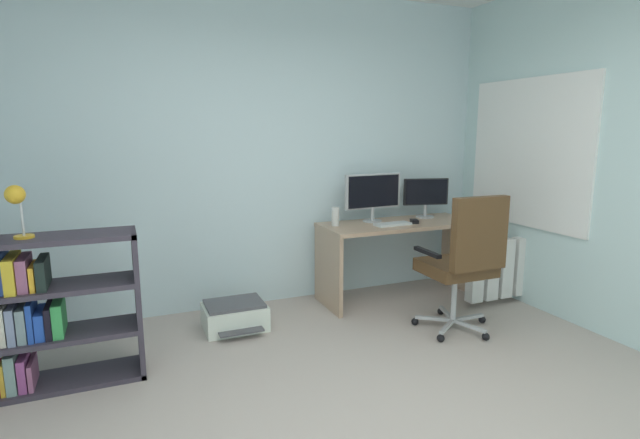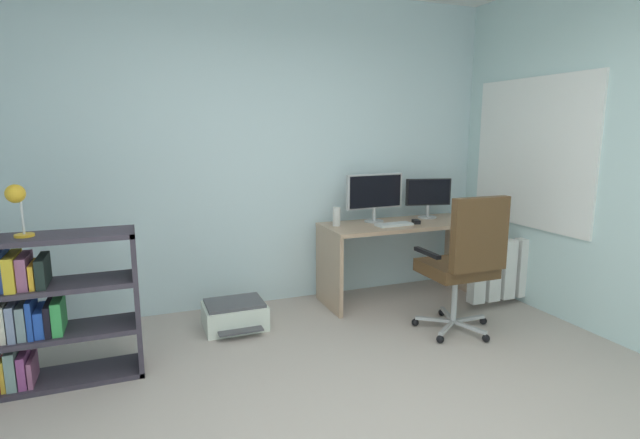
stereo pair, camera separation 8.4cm
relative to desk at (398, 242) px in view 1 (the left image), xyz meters
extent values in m
cube|color=silver|center=(-1.25, 0.43, 0.86)|extent=(4.53, 0.10, 2.80)
cube|color=white|center=(1.01, -0.51, 0.84)|extent=(0.01, 1.28, 1.23)
cube|color=white|center=(1.00, -0.51, 0.84)|extent=(0.02, 1.36, 1.31)
cube|color=tan|center=(0.00, 0.00, 0.17)|extent=(1.48, 0.58, 0.04)
cube|color=tan|center=(-0.72, 0.00, -0.19)|extent=(0.04, 0.56, 0.70)
cube|color=tan|center=(0.72, 0.00, -0.19)|extent=(0.04, 0.56, 0.70)
cylinder|color=#B2B5B7|center=(-0.22, 0.13, 0.20)|extent=(0.18, 0.18, 0.01)
cylinder|color=#B2B5B7|center=(-0.22, 0.13, 0.27)|extent=(0.03, 0.03, 0.13)
cube|color=#B7BABC|center=(-0.22, 0.13, 0.48)|extent=(0.59, 0.08, 0.32)
cube|color=black|center=(-0.21, 0.11, 0.48)|extent=(0.54, 0.04, 0.30)
cylinder|color=#B2B5B7|center=(0.38, 0.13, 0.20)|extent=(0.18, 0.18, 0.01)
cylinder|color=#B2B5B7|center=(0.38, 0.13, 0.27)|extent=(0.03, 0.03, 0.13)
cube|color=black|center=(0.38, 0.13, 0.45)|extent=(0.44, 0.14, 0.26)
cube|color=black|center=(0.37, 0.11, 0.45)|extent=(0.41, 0.10, 0.24)
cube|color=silver|center=(-0.13, -0.10, 0.20)|extent=(0.35, 0.15, 0.02)
cube|color=black|center=(0.11, -0.09, 0.21)|extent=(0.09, 0.11, 0.03)
cylinder|color=silver|center=(-0.62, 0.08, 0.28)|extent=(0.07, 0.07, 0.17)
cube|color=#B7BABC|center=(0.17, -0.82, -0.47)|extent=(0.30, 0.03, 0.02)
sphere|color=black|center=(0.32, -0.82, -0.51)|extent=(0.06, 0.06, 0.06)
cube|color=#B7BABC|center=(0.07, -0.68, -0.47)|extent=(0.13, 0.29, 0.02)
sphere|color=black|center=(0.12, -0.54, -0.51)|extent=(0.06, 0.06, 0.06)
cube|color=#B7BABC|center=(-0.10, -0.73, -0.47)|extent=(0.26, 0.20, 0.02)
sphere|color=black|center=(-0.22, -0.64, -0.51)|extent=(0.06, 0.06, 0.06)
cube|color=#B7BABC|center=(-0.10, -0.91, -0.47)|extent=(0.26, 0.20, 0.02)
sphere|color=black|center=(-0.22, -1.00, -0.51)|extent=(0.06, 0.06, 0.06)
cube|color=#B7BABC|center=(0.07, -0.96, -0.47)|extent=(0.12, 0.30, 0.02)
sphere|color=black|center=(0.11, -1.11, -0.51)|extent=(0.06, 0.06, 0.06)
cylinder|color=#B7BABC|center=(0.02, -0.82, -0.28)|extent=(0.04, 0.04, 0.39)
cube|color=#50351C|center=(0.02, -0.82, -0.03)|extent=(0.51, 0.45, 0.10)
cube|color=#50351C|center=(0.02, -1.08, 0.30)|extent=(0.47, 0.07, 0.55)
cube|color=black|center=(-0.25, -0.82, 0.12)|extent=(0.04, 0.31, 0.03)
cube|color=black|center=(0.29, -0.82, 0.12)|extent=(0.04, 0.31, 0.03)
cube|color=#352F3A|center=(-2.34, -0.58, -0.06)|extent=(0.03, 0.34, 0.96)
cube|color=#352F3A|center=(-2.76, -0.58, 0.40)|extent=(0.89, 0.34, 0.03)
cube|color=#352F3A|center=(-2.76, -0.58, -0.53)|extent=(0.89, 0.34, 0.03)
cube|color=#352F3A|center=(-2.76, -0.58, -0.22)|extent=(0.82, 0.34, 0.03)
cube|color=#352F3A|center=(-2.76, -0.58, 0.09)|extent=(0.82, 0.34, 0.03)
cube|color=gold|center=(-3.12, -0.57, -0.41)|extent=(0.02, 0.26, 0.20)
cube|color=gray|center=(-3.07, -0.59, -0.39)|extent=(0.05, 0.25, 0.24)
cube|color=#904482|center=(-3.02, -0.59, -0.41)|extent=(0.04, 0.25, 0.20)
cube|color=#8F5176|center=(-2.97, -0.59, -0.43)|extent=(0.03, 0.25, 0.16)
cube|color=beige|center=(-3.09, -0.59, -0.09)|extent=(0.03, 0.24, 0.23)
cube|color=#7885A6|center=(-3.04, -0.58, -0.09)|extent=(0.04, 0.27, 0.22)
cube|color=gray|center=(-2.99, -0.59, -0.10)|extent=(0.05, 0.25, 0.21)
cube|color=#2145A4|center=(-2.94, -0.58, -0.08)|extent=(0.03, 0.26, 0.24)
cube|color=#234CB6|center=(-2.90, -0.58, -0.12)|extent=(0.05, 0.25, 0.17)
cube|color=black|center=(-2.85, -0.58, -0.10)|extent=(0.03, 0.28, 0.20)
cube|color=green|center=(-2.80, -0.57, -0.10)|extent=(0.06, 0.27, 0.21)
cube|color=#2D4BA1|center=(-3.08, -0.57, 0.23)|extent=(0.06, 0.26, 0.24)
cube|color=gold|center=(-3.02, -0.58, 0.21)|extent=(0.06, 0.30, 0.21)
cube|color=#8F5478|center=(-2.96, -0.57, 0.20)|extent=(0.06, 0.27, 0.20)
cube|color=gold|center=(-2.91, -0.59, 0.18)|extent=(0.03, 0.24, 0.15)
cube|color=black|center=(-2.86, -0.58, 0.20)|extent=(0.05, 0.28, 0.18)
cylinder|color=gold|center=(-2.94, -0.58, 0.42)|extent=(0.11, 0.11, 0.02)
cylinder|color=silver|center=(-2.94, -0.58, 0.54)|extent=(0.01, 0.01, 0.21)
sphere|color=gold|center=(-2.96, -0.58, 0.68)|extent=(0.11, 0.11, 0.11)
cube|color=silver|center=(-1.61, -0.14, -0.44)|extent=(0.49, 0.37, 0.20)
cube|color=#4C4C51|center=(-1.61, -0.14, -0.33)|extent=(0.45, 0.34, 0.02)
cube|color=#4C4C51|center=(-1.61, -0.36, -0.48)|extent=(0.34, 0.10, 0.01)
cube|color=white|center=(0.49, -0.51, -0.21)|extent=(0.13, 0.10, 0.55)
cube|color=white|center=(0.66, -0.51, -0.21)|extent=(0.13, 0.10, 0.55)
cube|color=white|center=(0.83, -0.51, -0.21)|extent=(0.13, 0.10, 0.55)
cube|color=white|center=(1.00, -0.51, -0.21)|extent=(0.13, 0.10, 0.55)
cube|color=white|center=(1.17, -0.51, -0.21)|extent=(0.13, 0.10, 0.55)
cube|color=white|center=(1.34, -0.51, -0.21)|extent=(0.13, 0.10, 0.55)
camera|label=1|loc=(-2.40, -3.84, 1.04)|focal=27.23mm
camera|label=2|loc=(-2.32, -3.87, 1.04)|focal=27.23mm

